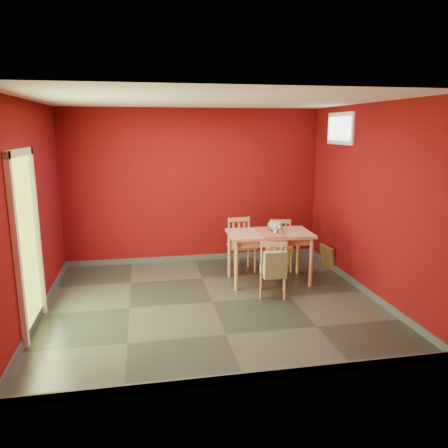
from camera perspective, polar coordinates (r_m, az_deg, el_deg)
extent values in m
plane|color=#2D342D|center=(6.14, -1.54, -10.14)|extent=(4.50, 4.50, 0.00)
plane|color=#610A0C|center=(7.72, -3.97, 4.89)|extent=(4.50, 0.00, 4.50)
plane|color=#610A0C|center=(3.84, 3.12, -2.73)|extent=(4.50, 0.00, 4.50)
plane|color=#610A0C|center=(5.85, -23.94, 1.45)|extent=(0.00, 4.00, 4.00)
plane|color=#610A0C|center=(6.50, 18.39, 2.88)|extent=(0.00, 4.00, 4.00)
plane|color=white|center=(5.68, -1.70, 15.89)|extent=(4.50, 4.50, 0.00)
cube|color=#3F4244|center=(7.98, -3.83, -4.42)|extent=(4.50, 0.02, 0.10)
cube|color=#3F4244|center=(4.38, 2.87, -19.36)|extent=(4.50, 0.02, 0.10)
cube|color=#3F4244|center=(6.20, -22.77, -10.41)|extent=(0.03, 4.00, 0.10)
cube|color=#3F4244|center=(6.82, 17.56, -7.96)|extent=(0.03, 4.00, 0.10)
cube|color=#B7D838|center=(5.53, -24.44, -2.62)|extent=(0.02, 0.85, 2.05)
cube|color=white|center=(5.08, -25.42, -3.51)|extent=(0.06, 0.08, 2.13)
cube|color=white|center=(5.96, -23.24, -1.11)|extent=(0.06, 0.08, 2.13)
cube|color=white|center=(5.37, -25.21, 8.43)|extent=(0.06, 1.01, 0.08)
cube|color=white|center=(7.30, 14.97, 11.95)|extent=(0.03, 0.90, 0.50)
cube|color=white|center=(7.29, 14.81, 11.96)|extent=(0.02, 0.76, 0.36)
cube|color=silver|center=(8.25, 7.26, -2.13)|extent=(0.08, 0.02, 0.12)
cube|color=tan|center=(6.73, 5.97, -1.25)|extent=(1.30, 0.78, 0.04)
cube|color=tan|center=(6.75, 5.96, -1.86)|extent=(1.16, 0.65, 0.11)
cylinder|color=tan|center=(6.43, 1.63, -5.52)|extent=(0.06, 0.06, 0.75)
cylinder|color=tan|center=(7.01, 0.72, -4.00)|extent=(0.06, 0.06, 0.75)
cylinder|color=tan|center=(6.72, 11.30, -4.96)|extent=(0.06, 0.06, 0.75)
cylinder|color=tan|center=(7.28, 9.66, -3.55)|extent=(0.06, 0.06, 0.75)
cube|color=#9F4929|center=(6.73, 5.98, -1.03)|extent=(0.37, 0.72, 0.01)
cube|color=#9F4929|center=(6.44, 6.85, -3.34)|extent=(0.35, 0.02, 0.36)
cube|color=tan|center=(7.33, 2.35, -2.90)|extent=(0.45, 0.45, 0.04)
cylinder|color=tan|center=(7.18, 1.44, -5.05)|extent=(0.04, 0.04, 0.40)
cylinder|color=tan|center=(7.51, 0.64, -4.28)|extent=(0.04, 0.04, 0.40)
cylinder|color=tan|center=(7.29, 4.09, -4.82)|extent=(0.04, 0.04, 0.40)
cylinder|color=tan|center=(7.61, 3.19, -4.07)|extent=(0.04, 0.04, 0.40)
cylinder|color=tan|center=(7.39, 0.65, -0.86)|extent=(0.04, 0.04, 0.44)
cylinder|color=tan|center=(7.49, 3.23, -0.70)|extent=(0.04, 0.04, 0.44)
cube|color=tan|center=(7.40, 1.96, 0.58)|extent=(0.37, 0.07, 0.07)
cube|color=tan|center=(7.42, 1.23, -1.12)|extent=(0.04, 0.02, 0.34)
cube|color=tan|center=(7.45, 1.95, -1.07)|extent=(0.04, 0.02, 0.34)
cube|color=tan|center=(7.48, 2.66, -1.03)|extent=(0.04, 0.02, 0.34)
cube|color=tan|center=(7.47, 7.42, -2.91)|extent=(0.46, 0.46, 0.04)
cylinder|color=tan|center=(7.35, 6.19, -4.81)|extent=(0.03, 0.03, 0.38)
cylinder|color=tan|center=(7.67, 6.03, -4.08)|extent=(0.03, 0.03, 0.38)
cylinder|color=tan|center=(7.38, 8.77, -4.81)|extent=(0.03, 0.03, 0.38)
cylinder|color=tan|center=(7.70, 8.50, -4.08)|extent=(0.03, 0.03, 0.38)
cylinder|color=tan|center=(7.56, 6.10, -0.92)|extent=(0.03, 0.03, 0.41)
cylinder|color=tan|center=(7.59, 8.60, -0.94)|extent=(0.03, 0.03, 0.41)
cube|color=tan|center=(7.53, 7.39, 0.33)|extent=(0.35, 0.11, 0.06)
cube|color=tan|center=(7.57, 6.65, -1.20)|extent=(0.04, 0.03, 0.32)
cube|color=tan|center=(7.58, 7.35, -1.21)|extent=(0.04, 0.03, 0.32)
cube|color=tan|center=(7.59, 8.04, -1.21)|extent=(0.04, 0.03, 0.32)
cube|color=tan|center=(6.30, 6.45, -5.77)|extent=(0.48, 0.48, 0.04)
cylinder|color=tan|center=(6.52, 7.88, -7.09)|extent=(0.03, 0.03, 0.38)
cylinder|color=tan|center=(6.21, 7.97, -8.11)|extent=(0.03, 0.03, 0.38)
cylinder|color=tan|center=(6.52, 4.92, -7.03)|extent=(0.03, 0.03, 0.38)
cylinder|color=tan|center=(6.21, 4.86, -8.05)|extent=(0.03, 0.03, 0.38)
cylinder|color=tan|center=(6.07, 8.09, -4.26)|extent=(0.03, 0.03, 0.42)
cylinder|color=tan|center=(6.07, 4.93, -4.19)|extent=(0.03, 0.03, 0.42)
cube|color=tan|center=(6.02, 6.55, -2.66)|extent=(0.35, 0.13, 0.06)
cube|color=tan|center=(6.08, 7.38, -4.58)|extent=(0.04, 0.03, 0.32)
cube|color=tan|center=(6.08, 6.51, -4.56)|extent=(0.04, 0.03, 0.32)
cube|color=tan|center=(6.08, 5.63, -4.54)|extent=(0.04, 0.03, 0.32)
cube|color=#849861|center=(6.02, 6.72, -5.34)|extent=(0.32, 0.10, 0.38)
cylinder|color=#849861|center=(5.98, 5.79, -2.96)|extent=(0.02, 0.16, 0.02)
cylinder|color=#849861|center=(6.04, 7.41, -2.87)|extent=(0.02, 0.16, 0.02)
cube|color=brown|center=(7.70, 13.41, -4.22)|extent=(0.18, 0.41, 0.39)
cube|color=black|center=(7.70, 13.38, -4.23)|extent=(0.12, 0.28, 0.27)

